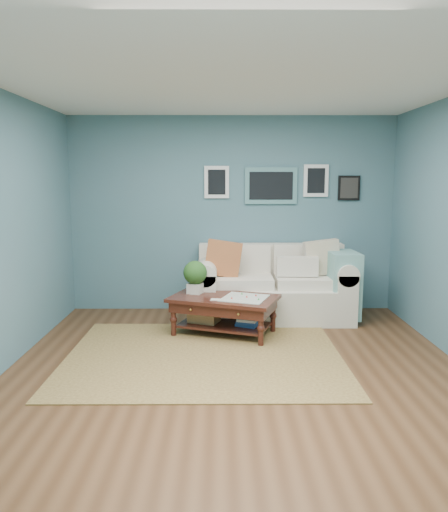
{
  "coord_description": "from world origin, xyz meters",
  "views": [
    {
      "loc": [
        -0.15,
        -4.47,
        1.85
      ],
      "look_at": [
        -0.12,
        1.0,
        1.0
      ],
      "focal_mm": 35.0,
      "sensor_mm": 36.0,
      "label": 1
    }
  ],
  "objects": [
    {
      "name": "room_shell",
      "position": [
        0.02,
        0.06,
        1.36
      ],
      "size": [
        5.0,
        5.02,
        2.7
      ],
      "color": "brown",
      "rests_on": "ground"
    },
    {
      "name": "area_rug",
      "position": [
        -0.33,
        0.55,
        0.01
      ],
      "size": [
        2.87,
        2.29,
        0.01
      ],
      "primitive_type": "cube",
      "color": "brown",
      "rests_on": "ground"
    },
    {
      "name": "loveseat",
      "position": [
        0.63,
        2.03,
        0.44
      ],
      "size": [
        2.09,
        0.95,
        1.07
      ],
      "color": "beige",
      "rests_on": "ground"
    },
    {
      "name": "coffee_table",
      "position": [
        -0.18,
        1.33,
        0.38
      ],
      "size": [
        1.4,
        1.1,
        0.86
      ],
      "rotation": [
        0.0,
        0.0,
        -0.35
      ],
      "color": "#371810",
      "rests_on": "ground"
    }
  ]
}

